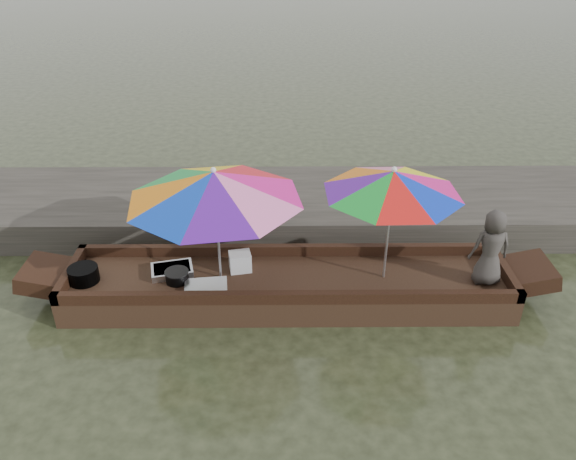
{
  "coord_description": "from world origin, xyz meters",
  "views": [
    {
      "loc": [
        -0.05,
        -6.06,
        4.51
      ],
      "look_at": [
        0.0,
        0.1,
        1.0
      ],
      "focal_mm": 35.0,
      "sensor_mm": 36.0,
      "label": 1
    }
  ],
  "objects_px": {
    "cooking_pot": "(84,274)",
    "tray_crayfish": "(172,270)",
    "umbrella_stern": "(389,225)",
    "umbrella_bow": "(217,225)",
    "supply_bag": "(240,262)",
    "boat_hull": "(288,288)",
    "vendor": "(491,248)",
    "tray_scallop": "(206,287)",
    "charcoal_grill": "(177,277)"
  },
  "relations": [
    {
      "from": "cooking_pot",
      "to": "tray_crayfish",
      "type": "xyz_separation_m",
      "value": [
        1.1,
        0.17,
        -0.06
      ]
    },
    {
      "from": "umbrella_stern",
      "to": "cooking_pot",
      "type": "bearing_deg",
      "value": -178.99
    },
    {
      "from": "tray_crayfish",
      "to": "umbrella_bow",
      "type": "relative_size",
      "value": 0.24
    },
    {
      "from": "tray_crayfish",
      "to": "supply_bag",
      "type": "distance_m",
      "value": 0.9
    },
    {
      "from": "tray_crayfish",
      "to": "umbrella_bow",
      "type": "xyz_separation_m",
      "value": [
        0.65,
        -0.1,
        0.73
      ]
    },
    {
      "from": "boat_hull",
      "to": "umbrella_stern",
      "type": "xyz_separation_m",
      "value": [
        1.25,
        0.0,
        0.95
      ]
    },
    {
      "from": "tray_crayfish",
      "to": "vendor",
      "type": "relative_size",
      "value": 0.52
    },
    {
      "from": "vendor",
      "to": "umbrella_stern",
      "type": "height_order",
      "value": "umbrella_stern"
    },
    {
      "from": "umbrella_stern",
      "to": "umbrella_bow",
      "type": "bearing_deg",
      "value": 180.0
    },
    {
      "from": "umbrella_stern",
      "to": "tray_scallop",
      "type": "bearing_deg",
      "value": -173.31
    },
    {
      "from": "umbrella_bow",
      "to": "tray_crayfish",
      "type": "bearing_deg",
      "value": 170.87
    },
    {
      "from": "charcoal_grill",
      "to": "tray_crayfish",
      "type": "bearing_deg",
      "value": 117.19
    },
    {
      "from": "supply_bag",
      "to": "umbrella_bow",
      "type": "relative_size",
      "value": 0.13
    },
    {
      "from": "boat_hull",
      "to": "cooking_pot",
      "type": "bearing_deg",
      "value": -178.51
    },
    {
      "from": "vendor",
      "to": "umbrella_bow",
      "type": "relative_size",
      "value": 0.47
    },
    {
      "from": "charcoal_grill",
      "to": "umbrella_stern",
      "type": "relative_size",
      "value": 0.17
    },
    {
      "from": "supply_bag",
      "to": "tray_crayfish",
      "type": "bearing_deg",
      "value": -175.58
    },
    {
      "from": "boat_hull",
      "to": "umbrella_stern",
      "type": "bearing_deg",
      "value": 0.0
    },
    {
      "from": "cooking_pot",
      "to": "tray_crayfish",
      "type": "distance_m",
      "value": 1.12
    },
    {
      "from": "umbrella_bow",
      "to": "umbrella_stern",
      "type": "xyz_separation_m",
      "value": [
        2.13,
        0.0,
        0.0
      ]
    },
    {
      "from": "umbrella_bow",
      "to": "umbrella_stern",
      "type": "relative_size",
      "value": 1.28
    },
    {
      "from": "charcoal_grill",
      "to": "umbrella_stern",
      "type": "height_order",
      "value": "umbrella_stern"
    },
    {
      "from": "tray_scallop",
      "to": "vendor",
      "type": "relative_size",
      "value": 0.52
    },
    {
      "from": "charcoal_grill",
      "to": "vendor",
      "type": "xyz_separation_m",
      "value": [
        3.96,
        -0.03,
        0.44
      ]
    },
    {
      "from": "tray_crayfish",
      "to": "umbrella_bow",
      "type": "height_order",
      "value": "umbrella_bow"
    },
    {
      "from": "cooking_pot",
      "to": "tray_scallop",
      "type": "height_order",
      "value": "cooking_pot"
    },
    {
      "from": "tray_scallop",
      "to": "vendor",
      "type": "distance_m",
      "value": 3.6
    },
    {
      "from": "tray_scallop",
      "to": "umbrella_bow",
      "type": "height_order",
      "value": "umbrella_bow"
    },
    {
      "from": "supply_bag",
      "to": "tray_scallop",
      "type": "bearing_deg",
      "value": -132.65
    },
    {
      "from": "charcoal_grill",
      "to": "vendor",
      "type": "height_order",
      "value": "vendor"
    },
    {
      "from": "tray_crayfish",
      "to": "supply_bag",
      "type": "height_order",
      "value": "supply_bag"
    },
    {
      "from": "tray_crayfish",
      "to": "umbrella_stern",
      "type": "bearing_deg",
      "value": -2.16
    },
    {
      "from": "cooking_pot",
      "to": "boat_hull",
      "type": "bearing_deg",
      "value": 1.49
    },
    {
      "from": "umbrella_stern",
      "to": "vendor",
      "type": "bearing_deg",
      "value": -5.36
    },
    {
      "from": "umbrella_bow",
      "to": "umbrella_stern",
      "type": "height_order",
      "value": "same"
    },
    {
      "from": "umbrella_bow",
      "to": "supply_bag",
      "type": "bearing_deg",
      "value": 35.33
    },
    {
      "from": "tray_crayfish",
      "to": "umbrella_stern",
      "type": "relative_size",
      "value": 0.31
    },
    {
      "from": "tray_scallop",
      "to": "umbrella_stern",
      "type": "bearing_deg",
      "value": 6.69
    },
    {
      "from": "tray_scallop",
      "to": "supply_bag",
      "type": "xyz_separation_m",
      "value": [
        0.41,
        0.44,
        0.1
      ]
    },
    {
      "from": "boat_hull",
      "to": "cooking_pot",
      "type": "xyz_separation_m",
      "value": [
        -2.63,
        -0.07,
        0.28
      ]
    },
    {
      "from": "boat_hull",
      "to": "vendor",
      "type": "bearing_deg",
      "value": -2.72
    },
    {
      "from": "charcoal_grill",
      "to": "boat_hull",
      "type": "bearing_deg",
      "value": 3.46
    },
    {
      "from": "cooking_pot",
      "to": "tray_scallop",
      "type": "bearing_deg",
      "value": -7.16
    },
    {
      "from": "charcoal_grill",
      "to": "cooking_pot",
      "type": "bearing_deg",
      "value": 179.14
    },
    {
      "from": "cooking_pot",
      "to": "tray_scallop",
      "type": "relative_size",
      "value": 0.72
    },
    {
      "from": "umbrella_bow",
      "to": "tray_scallop",
      "type": "bearing_deg",
      "value": -121.13
    },
    {
      "from": "cooking_pot",
      "to": "umbrella_stern",
      "type": "relative_size",
      "value": 0.22
    },
    {
      "from": "umbrella_stern",
      "to": "charcoal_grill",
      "type": "bearing_deg",
      "value": -178.15
    },
    {
      "from": "cooking_pot",
      "to": "umbrella_bow",
      "type": "relative_size",
      "value": 0.18
    },
    {
      "from": "cooking_pot",
      "to": "supply_bag",
      "type": "height_order",
      "value": "supply_bag"
    }
  ]
}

